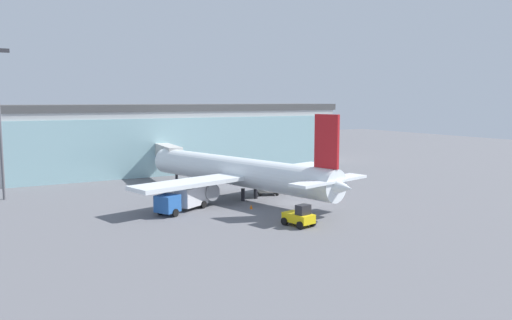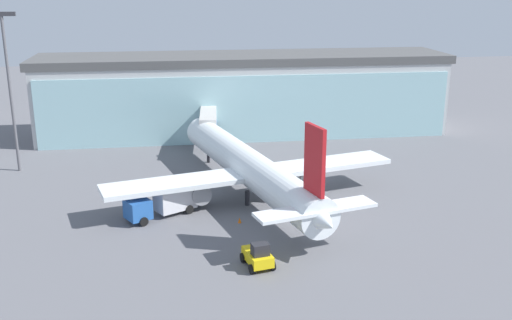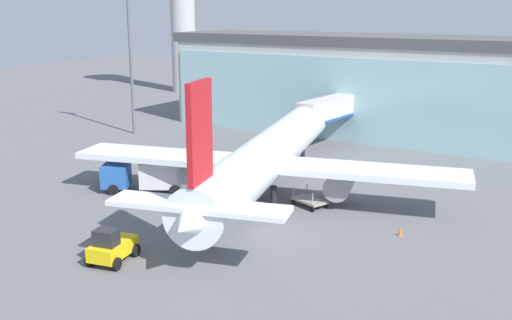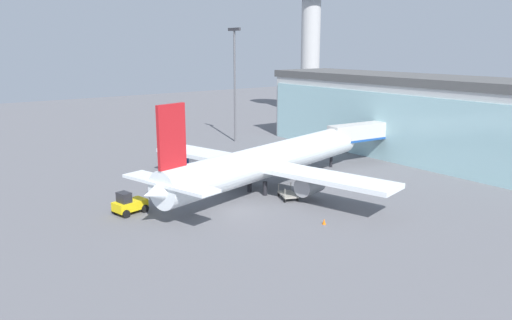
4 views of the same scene
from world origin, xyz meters
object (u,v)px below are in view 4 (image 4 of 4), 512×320
(jet_bridge, at_px, (363,133))
(apron_light_mast, at_px, (235,76))
(safety_cone_wingtip, at_px, (324,222))
(catering_truck, at_px, (198,167))
(baggage_cart, at_px, (288,195))
(pushback_tug, at_px, (129,204))
(control_tower, at_px, (311,32))
(safety_cone_nose, at_px, (209,193))
(airplane, at_px, (268,161))

(jet_bridge, distance_m, apron_light_mast, 25.89)
(safety_cone_wingtip, bearing_deg, catering_truck, -177.85)
(baggage_cart, height_order, pushback_tug, pushback_tug)
(control_tower, bearing_deg, safety_cone_nose, -52.14)
(safety_cone_nose, bearing_deg, catering_truck, 157.69)
(jet_bridge, bearing_deg, control_tower, 60.89)
(apron_light_mast, distance_m, safety_cone_wingtip, 44.53)
(baggage_cart, distance_m, pushback_tug, 16.99)
(control_tower, relative_size, safety_cone_wingtip, 58.03)
(pushback_tug, bearing_deg, catering_truck, 20.30)
(apron_light_mast, relative_size, catering_truck, 2.60)
(safety_cone_wingtip, bearing_deg, baggage_cart, 162.93)
(jet_bridge, xyz_separation_m, baggage_cart, (7.06, -20.11, -3.79))
(safety_cone_nose, distance_m, safety_cone_wingtip, 14.91)
(control_tower, bearing_deg, jet_bridge, -34.61)
(catering_truck, xyz_separation_m, baggage_cart, (13.62, 3.32, -0.97))
(control_tower, relative_size, catering_truck, 4.28)
(control_tower, bearing_deg, safety_cone_wingtip, -41.97)
(jet_bridge, relative_size, airplane, 0.31)
(control_tower, distance_m, airplane, 68.78)
(catering_truck, bearing_deg, safety_cone_wingtip, 153.35)
(jet_bridge, xyz_separation_m, pushback_tug, (1.09, -36.01, -3.32))
(control_tower, height_order, pushback_tug, control_tower)
(control_tower, xyz_separation_m, pushback_tug, (43.74, -65.44, -18.56))
(airplane, relative_size, catering_truck, 4.91)
(jet_bridge, xyz_separation_m, catering_truck, (-6.57, -23.43, -2.83))
(catering_truck, bearing_deg, control_tower, -84.48)
(control_tower, relative_size, safety_cone_nose, 58.03)
(jet_bridge, bearing_deg, safety_cone_nose, -172.76)
(apron_light_mast, bearing_deg, jet_bridge, 12.50)
(jet_bridge, height_order, pushback_tug, jet_bridge)
(jet_bridge, relative_size, pushback_tug, 3.27)
(apron_light_mast, xyz_separation_m, safety_cone_nose, (25.09, -21.07, -11.19))
(catering_truck, bearing_deg, baggage_cart, 164.90)
(jet_bridge, distance_m, airplane, 19.79)
(catering_truck, xyz_separation_m, safety_cone_wingtip, (21.78, 0.82, -1.19))
(baggage_cart, xyz_separation_m, pushback_tug, (-5.97, -15.89, 0.47))
(catering_truck, bearing_deg, jet_bridge, -134.45)
(catering_truck, relative_size, safety_cone_nose, 13.56)
(pushback_tug, bearing_deg, baggage_cart, -31.62)
(control_tower, distance_m, catering_truck, 66.52)
(pushback_tug, relative_size, safety_cone_nose, 6.34)
(jet_bridge, height_order, catering_truck, jet_bridge)
(jet_bridge, distance_m, catering_truck, 24.50)
(apron_light_mast, bearing_deg, safety_cone_nose, -40.03)
(airplane, height_order, safety_cone_nose, airplane)
(apron_light_mast, xyz_separation_m, baggage_cart, (31.35, -14.73, -10.96))
(control_tower, bearing_deg, apron_light_mast, -62.19)
(catering_truck, height_order, baggage_cart, catering_truck)
(control_tower, bearing_deg, airplane, -47.12)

